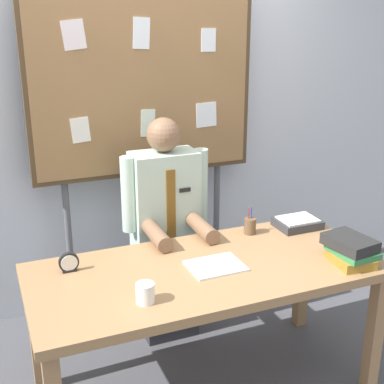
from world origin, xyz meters
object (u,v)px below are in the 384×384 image
(book_stack, at_px, (351,250))
(coffee_mug, at_px, (145,293))
(bulletin_board, at_px, (144,84))
(paper_tray, at_px, (297,223))
(pen_holder, at_px, (250,226))
(open_notebook, at_px, (216,266))
(desk, at_px, (206,281))
(person, at_px, (166,238))
(desk_clock, at_px, (69,263))

(book_stack, relative_size, coffee_mug, 2.97)
(bulletin_board, distance_m, paper_tray, 1.29)
(book_stack, xyz_separation_m, pen_holder, (-0.30, 0.54, -0.02))
(book_stack, xyz_separation_m, open_notebook, (-0.67, 0.22, -0.07))
(desk, relative_size, book_stack, 6.53)
(desk, height_order, coffee_mug, coffee_mug)
(pen_holder, bearing_deg, person, 141.97)
(coffee_mug, height_order, paper_tray, coffee_mug)
(pen_holder, bearing_deg, bulletin_board, 120.84)
(person, height_order, coffee_mug, person)
(person, height_order, open_notebook, person)
(person, relative_size, open_notebook, 5.11)
(bulletin_board, distance_m, open_notebook, 1.29)
(desk_clock, bearing_deg, bulletin_board, 49.35)
(desk_clock, height_order, coffee_mug, desk_clock)
(bulletin_board, height_order, pen_holder, bulletin_board)
(book_stack, xyz_separation_m, paper_tray, (0.01, 0.51, -0.04))
(open_notebook, height_order, pen_holder, pen_holder)
(open_notebook, bearing_deg, book_stack, -18.22)
(desk, distance_m, coffee_mug, 0.47)
(bulletin_board, xyz_separation_m, desk_clock, (-0.66, -0.77, -0.77))
(coffee_mug, distance_m, pen_holder, 0.96)
(person, xyz_separation_m, coffee_mug, (-0.39, -0.83, 0.14))
(person, relative_size, bulletin_board, 0.64)
(open_notebook, bearing_deg, paper_tray, 22.98)
(desk, xyz_separation_m, person, (0.00, 0.62, -0.01))
(open_notebook, height_order, desk_clock, desk_clock)
(desk, height_order, person, person)
(book_stack, distance_m, desk_clock, 1.46)
(pen_holder, distance_m, paper_tray, 0.32)
(pen_holder, relative_size, paper_tray, 0.62)
(open_notebook, height_order, paper_tray, paper_tray)
(open_notebook, distance_m, paper_tray, 0.74)
(desk_clock, bearing_deg, person, 31.15)
(open_notebook, xyz_separation_m, paper_tray, (0.68, 0.29, 0.02))
(open_notebook, bearing_deg, pen_holder, 40.56)
(desk, bearing_deg, pen_holder, 35.46)
(paper_tray, bearing_deg, open_notebook, -157.02)
(open_notebook, bearing_deg, person, 94.13)
(desk, distance_m, paper_tray, 0.79)
(person, distance_m, desk_clock, 0.79)
(desk_clock, distance_m, paper_tray, 1.39)
(open_notebook, bearing_deg, coffee_mug, -156.38)
(book_stack, relative_size, desk_clock, 2.71)
(desk, bearing_deg, bulletin_board, 90.00)
(open_notebook, bearing_deg, desk, 156.59)
(desk_clock, relative_size, pen_holder, 0.64)
(coffee_mug, xyz_separation_m, paper_tray, (1.12, 0.48, -0.02))
(desk, xyz_separation_m, coffee_mug, (-0.39, -0.21, 0.13))
(person, relative_size, desk_clock, 13.86)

